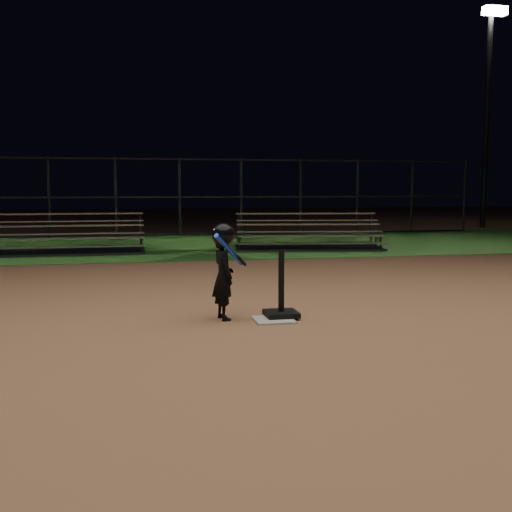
{
  "coord_description": "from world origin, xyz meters",
  "views": [
    {
      "loc": [
        -1.62,
        -6.82,
        1.53
      ],
      "look_at": [
        0.0,
        1.0,
        0.65
      ],
      "focal_mm": 43.16,
      "sensor_mm": 36.0,
      "label": 1
    }
  ],
  "objects": [
    {
      "name": "batting_tee",
      "position": [
        0.12,
        0.13,
        0.17
      ],
      "size": [
        0.38,
        0.38,
        0.79
      ],
      "color": "black",
      "rests_on": "home_plate"
    },
    {
      "name": "light_pole_right",
      "position": [
        12.0,
        14.94,
        4.95
      ],
      "size": [
        0.9,
        0.53,
        8.3
      ],
      "color": "#2D2D30",
      "rests_on": "ground"
    },
    {
      "name": "ground",
      "position": [
        0.0,
        0.0,
        0.0
      ],
      "size": [
        80.0,
        80.0,
        0.0
      ],
      "primitive_type": "plane",
      "color": "#A26D49",
      "rests_on": "ground"
    },
    {
      "name": "home_plate",
      "position": [
        0.0,
        0.0,
        0.01
      ],
      "size": [
        0.45,
        0.45,
        0.02
      ],
      "primitive_type": "cube",
      "color": "beige",
      "rests_on": "ground"
    },
    {
      "name": "child_batter",
      "position": [
        -0.55,
        0.2,
        0.6
      ],
      "size": [
        0.44,
        0.58,
        1.14
      ],
      "rotation": [
        0.0,
        0.0,
        1.77
      ],
      "color": "black",
      "rests_on": "ground"
    },
    {
      "name": "grass_strip",
      "position": [
        0.0,
        10.0,
        0.01
      ],
      "size": [
        60.0,
        8.0,
        0.01
      ],
      "primitive_type": "cube",
      "color": "#23541B",
      "rests_on": "ground"
    },
    {
      "name": "bleacher_right",
      "position": [
        2.84,
        8.16,
        0.18
      ],
      "size": [
        3.87,
        2.3,
        0.89
      ],
      "rotation": [
        0.0,
        0.0,
        -0.15
      ],
      "color": "#B2B3B7",
      "rests_on": "ground"
    },
    {
      "name": "backstop_fence",
      "position": [
        0.0,
        13.0,
        1.25
      ],
      "size": [
        20.08,
        0.08,
        2.5
      ],
      "color": "#38383D",
      "rests_on": "ground"
    },
    {
      "name": "bleacher_left",
      "position": [
        -3.16,
        8.38,
        0.19
      ],
      "size": [
        3.79,
        1.85,
        0.93
      ],
      "rotation": [
        0.0,
        0.0,
        0.0
      ],
      "color": "#B8B7BC",
      "rests_on": "ground"
    }
  ]
}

